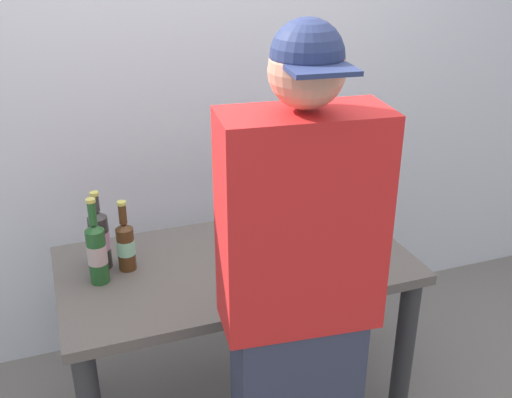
% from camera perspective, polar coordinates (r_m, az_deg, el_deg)
% --- Properties ---
extents(desk, '(1.34, 0.71, 0.75)m').
position_cam_1_polar(desk, '(2.44, -1.88, -8.62)').
color(desk, '#56514C').
rests_on(desk, ground).
extents(laptop, '(0.42, 0.40, 0.23)m').
position_cam_1_polar(laptop, '(2.56, 6.04, -2.06)').
color(laptop, '#383D4C').
rests_on(laptop, desk).
extents(beer_bottle_brown, '(0.07, 0.07, 0.28)m').
position_cam_1_polar(beer_bottle_brown, '(2.31, -12.12, -4.16)').
color(beer_bottle_brown, '#472B14').
rests_on(beer_bottle_brown, desk).
extents(beer_bottle_dark, '(0.08, 0.08, 0.31)m').
position_cam_1_polar(beer_bottle_dark, '(2.34, -14.46, -3.56)').
color(beer_bottle_dark, '#333333').
rests_on(beer_bottle_dark, desk).
extents(beer_bottle_amber, '(0.07, 0.07, 0.33)m').
position_cam_1_polar(beer_bottle_amber, '(2.24, -14.69, -4.76)').
color(beer_bottle_amber, '#1E5123').
rests_on(beer_bottle_amber, desk).
extents(person_figure, '(0.48, 0.31, 1.74)m').
position_cam_1_polar(person_figure, '(1.86, 3.98, -10.52)').
color(person_figure, '#2D3347').
rests_on(person_figure, ground).
extents(back_wall, '(6.00, 0.10, 2.60)m').
position_cam_1_polar(back_wall, '(2.81, -6.75, 11.20)').
color(back_wall, silver).
rests_on(back_wall, ground).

